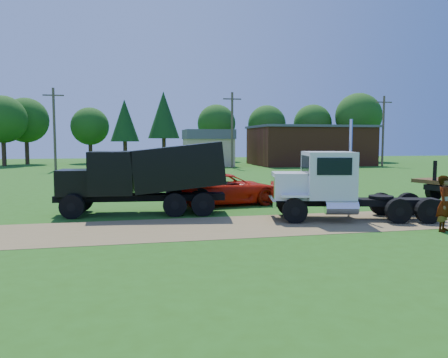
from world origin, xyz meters
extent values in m
plane|color=#255512|center=(0.00, 0.00, 0.00)|extent=(140.00, 140.00, 0.00)
cube|color=brown|center=(0.00, 0.00, 0.01)|extent=(120.00, 4.20, 0.01)
cube|color=black|center=(3.06, 0.47, 0.72)|extent=(6.77, 2.35, 0.27)
cylinder|color=black|center=(0.30, 0.12, 0.50)|extent=(1.04, 0.53, 0.99)
cylinder|color=black|center=(0.30, 0.12, 0.50)|extent=(0.41, 0.40, 0.35)
cylinder|color=black|center=(0.73, 2.00, 0.50)|extent=(1.04, 0.53, 0.99)
cylinder|color=black|center=(0.73, 2.00, 0.50)|extent=(0.41, 0.40, 0.35)
cylinder|color=black|center=(4.24, -0.79, 0.50)|extent=(1.04, 0.53, 0.99)
cylinder|color=black|center=(4.24, -0.79, 0.50)|extent=(0.41, 0.40, 0.35)
cylinder|color=black|center=(4.68, 1.09, 0.50)|extent=(1.04, 0.53, 0.99)
cylinder|color=black|center=(4.68, 1.09, 0.50)|extent=(0.41, 0.40, 0.35)
cylinder|color=black|center=(5.38, -1.05, 0.50)|extent=(1.04, 0.53, 0.99)
cylinder|color=black|center=(5.38, -1.05, 0.50)|extent=(0.41, 0.40, 0.35)
cylinder|color=black|center=(5.82, 0.83, 0.50)|extent=(1.04, 0.53, 0.99)
cylinder|color=black|center=(5.82, 0.83, 0.50)|extent=(0.41, 0.40, 0.35)
cube|color=silver|center=(0.56, 1.05, 1.40)|extent=(1.92, 1.85, 1.08)
cube|color=silver|center=(-0.23, 1.23, 1.35)|extent=(0.37, 1.33, 0.90)
cube|color=silver|center=(-0.28, 1.24, 0.72)|extent=(0.60, 2.05, 0.27)
cube|color=silver|center=(1.96, 0.72, 1.85)|extent=(2.33, 2.53, 1.89)
cube|color=black|center=(1.06, 0.93, 2.25)|extent=(0.45, 1.76, 0.77)
cube|color=black|center=(1.72, -0.34, 2.25)|extent=(1.32, 0.34, 0.68)
cube|color=black|center=(2.20, 1.79, 2.25)|extent=(1.32, 0.34, 0.68)
cube|color=silver|center=(0.30, 0.12, 1.08)|extent=(1.14, 0.64, 0.09)
cube|color=silver|center=(0.73, 2.00, 1.08)|extent=(1.14, 0.64, 0.09)
cylinder|color=silver|center=(2.03, -0.36, 0.63)|extent=(1.35, 0.81, 0.54)
cylinder|color=silver|center=(3.08, 0.97, 2.07)|extent=(0.15, 0.15, 4.14)
cylinder|color=black|center=(4.11, 0.23, 0.93)|extent=(1.19, 1.19, 0.11)
cube|color=black|center=(-5.54, 3.73, 0.74)|extent=(7.45, 1.61, 0.28)
cylinder|color=black|center=(-8.39, 3.02, 0.51)|extent=(1.04, 0.42, 1.02)
cylinder|color=black|center=(-8.39, 3.02, 0.51)|extent=(0.39, 0.37, 0.36)
cylinder|color=black|center=(-8.21, 4.96, 0.51)|extent=(1.04, 0.42, 1.02)
cylinder|color=black|center=(-8.21, 4.96, 0.51)|extent=(0.39, 0.37, 0.36)
cylinder|color=black|center=(-4.16, 2.62, 0.51)|extent=(1.04, 0.42, 1.02)
cylinder|color=black|center=(-4.16, 2.62, 0.51)|extent=(0.39, 0.37, 0.36)
cylinder|color=black|center=(-3.98, 4.56, 0.51)|extent=(1.04, 0.42, 1.02)
cylinder|color=black|center=(-3.98, 4.56, 0.51)|extent=(0.39, 0.37, 0.36)
cylinder|color=black|center=(-2.96, 2.51, 0.51)|extent=(1.04, 0.42, 1.02)
cylinder|color=black|center=(-2.96, 2.51, 0.51)|extent=(0.39, 0.37, 0.36)
cylinder|color=black|center=(-2.78, 4.44, 0.51)|extent=(1.04, 0.42, 1.02)
cylinder|color=black|center=(-2.78, 4.44, 0.51)|extent=(0.39, 0.37, 0.36)
cube|color=black|center=(-8.21, 3.98, 1.43)|extent=(1.80, 1.72, 1.11)
cube|color=silver|center=(-9.04, 4.06, 1.39)|extent=(0.20, 1.39, 0.92)
cube|color=black|center=(-6.74, 3.84, 1.85)|extent=(2.05, 2.38, 1.85)
cube|color=black|center=(-7.64, 3.93, 2.27)|extent=(0.22, 1.85, 0.74)
cube|color=black|center=(-3.88, 3.57, 2.08)|extent=(4.25, 2.59, 2.25)
imported|color=red|center=(-1.13, 5.82, 0.78)|extent=(5.91, 3.26, 1.57)
cylinder|color=black|center=(10.18, 4.78, 0.55)|extent=(1.14, 0.60, 1.10)
cube|color=black|center=(8.99, 3.28, 1.70)|extent=(0.16, 0.16, 1.10)
imported|color=#999999|center=(4.95, -2.44, 1.00)|extent=(0.87, 0.83, 2.01)
imported|color=#999999|center=(3.35, 5.54, 0.77)|extent=(0.76, 0.59, 1.55)
cube|color=brown|center=(18.00, 40.00, 2.50)|extent=(15.00, 10.00, 5.00)
cube|color=#515156|center=(18.00, 40.00, 5.15)|extent=(15.40, 10.40, 0.30)
cube|color=tan|center=(4.00, 40.00, 1.80)|extent=(6.00, 5.00, 3.60)
cube|color=#515156|center=(4.00, 40.00, 4.10)|extent=(6.20, 5.40, 1.20)
cylinder|color=#4E3B2C|center=(-14.00, 35.00, 4.50)|extent=(0.28, 0.28, 9.00)
cube|color=#4E3B2C|center=(-14.00, 35.00, 8.20)|extent=(2.20, 0.14, 0.14)
cylinder|color=#4E3B2C|center=(6.00, 35.00, 4.50)|extent=(0.28, 0.28, 9.00)
cube|color=#4E3B2C|center=(6.00, 35.00, 8.20)|extent=(2.20, 0.14, 0.14)
cylinder|color=#4E3B2C|center=(26.00, 35.00, 4.50)|extent=(0.28, 0.28, 9.00)
cube|color=#4E3B2C|center=(26.00, 35.00, 8.20)|extent=(2.20, 0.14, 0.14)
cylinder|color=#332115|center=(-22.06, 46.01, 1.63)|extent=(0.56, 0.56, 3.27)
sphere|color=#214C13|center=(-22.06, 46.01, 6.06)|extent=(6.16, 6.16, 6.16)
cylinder|color=#332115|center=(-11.60, 51.02, 1.45)|extent=(0.56, 0.56, 2.91)
sphere|color=#214C13|center=(-11.60, 51.02, 5.40)|extent=(5.48, 5.48, 5.48)
cylinder|color=#332115|center=(-1.01, 49.19, 1.84)|extent=(0.56, 0.56, 3.69)
cone|color=black|center=(-1.01, 49.19, 7.06)|extent=(4.64, 4.64, 6.85)
cylinder|color=#332115|center=(7.69, 53.12, 1.62)|extent=(0.56, 0.56, 3.24)
sphere|color=#214C13|center=(7.69, 53.12, 6.02)|extent=(6.11, 6.11, 6.11)
cylinder|color=#332115|center=(15.55, 51.32, 1.60)|extent=(0.56, 0.56, 3.19)
sphere|color=#214C13|center=(15.55, 51.32, 5.93)|extent=(6.02, 6.02, 6.02)
cylinder|color=#332115|center=(29.65, 47.88, 1.93)|extent=(0.56, 0.56, 3.87)
sphere|color=#214C13|center=(29.65, 47.88, 7.18)|extent=(7.29, 7.29, 7.29)
cylinder|color=#332115|center=(-6.60, 48.35, 1.61)|extent=(0.56, 0.56, 3.22)
cone|color=black|center=(-6.60, 48.35, 6.16)|extent=(4.05, 4.05, 5.98)
cylinder|color=#332115|center=(23.43, 51.37, 1.64)|extent=(0.56, 0.56, 3.29)
sphere|color=#214C13|center=(23.43, 51.37, 6.11)|extent=(6.20, 6.20, 6.20)
cylinder|color=#332115|center=(-20.06, 49.86, 1.65)|extent=(0.56, 0.56, 3.31)
sphere|color=#214C13|center=(-20.06, 49.86, 6.14)|extent=(6.23, 6.23, 6.23)
camera|label=1|loc=(-6.01, -15.85, 3.22)|focal=35.00mm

